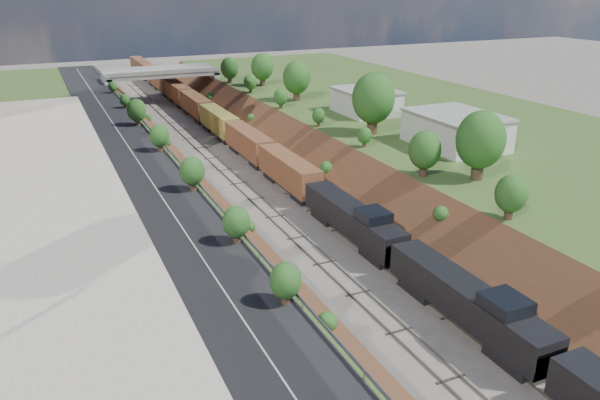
% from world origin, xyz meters
% --- Properties ---
extents(platform_right, '(44.00, 180.00, 5.00)m').
position_xyz_m(platform_right, '(33.00, 60.00, 2.50)').
color(platform_right, '#3D5F27').
rests_on(platform_right, ground).
extents(embankment_left, '(10.00, 180.00, 10.00)m').
position_xyz_m(embankment_left, '(-11.00, 60.00, 0.00)').
color(embankment_left, brown).
rests_on(embankment_left, ground).
extents(embankment_right, '(10.00, 180.00, 10.00)m').
position_xyz_m(embankment_right, '(11.00, 60.00, 0.00)').
color(embankment_right, brown).
rests_on(embankment_right, ground).
extents(rail_left_track, '(1.58, 180.00, 0.18)m').
position_xyz_m(rail_left_track, '(-2.60, 60.00, 0.09)').
color(rail_left_track, gray).
rests_on(rail_left_track, ground).
extents(rail_right_track, '(1.58, 180.00, 0.18)m').
position_xyz_m(rail_right_track, '(2.60, 60.00, 0.09)').
color(rail_right_track, gray).
rests_on(rail_right_track, ground).
extents(road, '(8.00, 180.00, 0.10)m').
position_xyz_m(road, '(-15.50, 60.00, 5.05)').
color(road, black).
rests_on(road, platform_left).
extents(guardrail, '(0.10, 171.00, 0.70)m').
position_xyz_m(guardrail, '(-11.40, 59.80, 5.55)').
color(guardrail, '#99999E').
rests_on(guardrail, platform_left).
extents(commercial_building, '(14.30, 62.30, 7.00)m').
position_xyz_m(commercial_building, '(-28.00, 38.00, 8.51)').
color(commercial_building, brown).
rests_on(commercial_building, platform_left).
extents(overpass, '(24.50, 8.30, 7.40)m').
position_xyz_m(overpass, '(0.00, 122.00, 4.92)').
color(overpass, gray).
rests_on(overpass, ground).
extents(white_building_near, '(9.00, 12.00, 4.00)m').
position_xyz_m(white_building_near, '(23.50, 52.00, 7.00)').
color(white_building_near, silver).
rests_on(white_building_near, platform_right).
extents(white_building_far, '(8.00, 10.00, 3.60)m').
position_xyz_m(white_building_far, '(23.00, 74.00, 6.80)').
color(white_building_far, silver).
rests_on(white_building_far, platform_right).
extents(tree_right_large, '(5.25, 5.25, 7.61)m').
position_xyz_m(tree_right_large, '(17.00, 40.00, 9.38)').
color(tree_right_large, '#473323').
rests_on(tree_right_large, platform_right).
extents(tree_left_crest, '(2.45, 2.45, 3.55)m').
position_xyz_m(tree_left_crest, '(-11.80, 20.00, 7.04)').
color(tree_left_crest, '#473323').
rests_on(tree_left_crest, platform_left).
extents(freight_train, '(2.84, 175.49, 4.55)m').
position_xyz_m(freight_train, '(2.60, 88.27, 2.50)').
color(freight_train, black).
rests_on(freight_train, ground).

